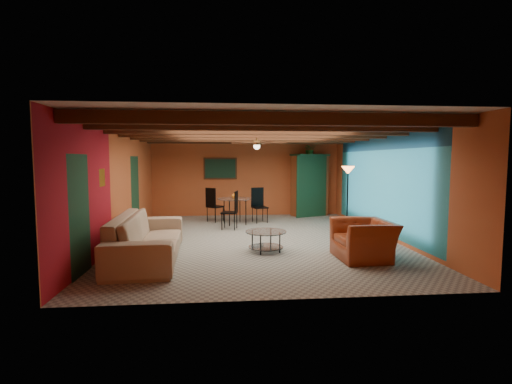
{
  "coord_description": "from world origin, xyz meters",
  "views": [
    {
      "loc": [
        -0.84,
        -8.99,
        1.96
      ],
      "look_at": [
        0.0,
        0.2,
        1.15
      ],
      "focal_mm": 26.05,
      "sensor_mm": 36.0,
      "label": 1
    }
  ],
  "objects": [
    {
      "name": "room",
      "position": [
        0.0,
        0.11,
        2.36
      ],
      "size": [
        6.52,
        8.01,
        2.71
      ],
      "color": "gray",
      "rests_on": "ground"
    },
    {
      "name": "sofa",
      "position": [
        -2.31,
        -1.63,
        0.44
      ],
      "size": [
        1.33,
        3.07,
        0.88
      ],
      "primitive_type": "imported",
      "rotation": [
        0.0,
        0.0,
        1.62
      ],
      "color": "#9A7C63",
      "rests_on": "ground"
    },
    {
      "name": "armchair",
      "position": [
        1.93,
        -2.01,
        0.38
      ],
      "size": [
        1.07,
        1.21,
        0.76
      ],
      "primitive_type": "imported",
      "rotation": [
        0.0,
        0.0,
        -1.53
      ],
      "color": "maroon",
      "rests_on": "ground"
    },
    {
      "name": "coffee_table",
      "position": [
        0.08,
        -1.25,
        0.22
      ],
      "size": [
        1.11,
        1.11,
        0.45
      ],
      "primitive_type": null,
      "rotation": [
        0.0,
        0.0,
        0.31
      ],
      "color": "silver",
      "rests_on": "ground"
    },
    {
      "name": "dining_table",
      "position": [
        -0.46,
        2.18,
        0.54
      ],
      "size": [
        2.62,
        2.62,
        1.09
      ],
      "primitive_type": null,
      "rotation": [
        0.0,
        0.0,
        0.3
      ],
      "color": "white",
      "rests_on": "ground"
    },
    {
      "name": "armoire",
      "position": [
        2.2,
        3.7,
        1.04
      ],
      "size": [
        1.32,
        1.0,
        2.08
      ],
      "primitive_type": "cube",
      "rotation": [
        0.0,
        0.0,
        0.4
      ],
      "color": "brown",
      "rests_on": "ground"
    },
    {
      "name": "floor_lamp",
      "position": [
        2.51,
        0.64,
        0.9
      ],
      "size": [
        0.42,
        0.42,
        1.79
      ],
      "primitive_type": null,
      "rotation": [
        0.0,
        0.0,
        0.19
      ],
      "color": "black",
      "rests_on": "ground"
    },
    {
      "name": "ceiling_fan",
      "position": [
        0.0,
        0.0,
        2.36
      ],
      "size": [
        1.5,
        1.5,
        0.44
      ],
      "primitive_type": null,
      "color": "#472614",
      "rests_on": "ceiling"
    },
    {
      "name": "painting",
      "position": [
        -0.9,
        3.96,
        1.65
      ],
      "size": [
        1.05,
        0.03,
        0.65
      ],
      "primitive_type": "cube",
      "color": "black",
      "rests_on": "wall_back"
    },
    {
      "name": "potted_plant",
      "position": [
        2.2,
        3.7,
        2.32
      ],
      "size": [
        0.46,
        0.41,
        0.48
      ],
      "primitive_type": "imported",
      "rotation": [
        0.0,
        0.0,
        0.1
      ],
      "color": "#26661E",
      "rests_on": "armoire"
    },
    {
      "name": "vase",
      "position": [
        -0.46,
        2.18,
        1.19
      ],
      "size": [
        0.25,
        0.25,
        0.2
      ],
      "primitive_type": "imported",
      "rotation": [
        0.0,
        0.0,
        0.33
      ],
      "color": "orange",
      "rests_on": "dining_table"
    }
  ]
}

